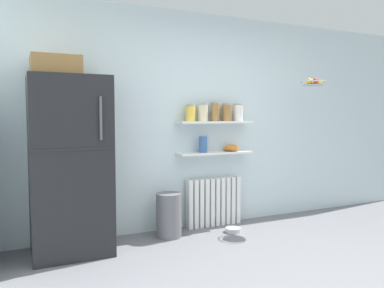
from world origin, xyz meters
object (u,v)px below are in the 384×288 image
at_px(storage_jar_4, 238,113).
at_px(storage_jar_3, 227,112).
at_px(storage_jar_2, 215,112).
at_px(trash_bin, 169,215).
at_px(radiator, 213,202).
at_px(pet_food_bowl, 233,230).
at_px(hanging_fruit_basket, 313,82).
at_px(refrigerator, 69,162).
at_px(vase, 203,144).
at_px(shelf_bowl, 231,148).
at_px(storage_jar_1, 203,113).
at_px(storage_jar_0, 190,113).

bearing_deg(storage_jar_4, storage_jar_3, 180.00).
distance_m(storage_jar_2, trash_bin, 1.35).
distance_m(radiator, pet_food_bowl, 0.45).
distance_m(trash_bin, hanging_fruit_basket, 2.42).
bearing_deg(refrigerator, trash_bin, 2.72).
bearing_deg(storage_jar_3, vase, 180.00).
xyz_separation_m(storage_jar_2, storage_jar_3, (0.16, 0.00, -0.01)).
bearing_deg(shelf_bowl, storage_jar_3, 180.00).
bearing_deg(storage_jar_3, trash_bin, -168.95).
relative_size(trash_bin, hanging_fruit_basket, 1.62).
height_order(vase, pet_food_bowl, vase).
bearing_deg(vase, storage_jar_3, 0.00).
height_order(refrigerator, storage_jar_2, refrigerator).
relative_size(refrigerator, vase, 9.72).
bearing_deg(storage_jar_1, pet_food_bowl, -53.09).
xyz_separation_m(storage_jar_3, shelf_bowl, (0.07, 0.00, -0.44)).
bearing_deg(radiator, vase, -169.53).
height_order(radiator, storage_jar_4, storage_jar_4).
xyz_separation_m(refrigerator, vase, (1.57, 0.21, 0.11)).
distance_m(storage_jar_4, trash_bin, 1.54).
bearing_deg(radiator, storage_jar_1, -169.68).
bearing_deg(pet_food_bowl, trash_bin, 168.25).
height_order(pet_food_bowl, hanging_fruit_basket, hanging_fruit_basket).
relative_size(storage_jar_0, storage_jar_2, 0.83).
xyz_separation_m(storage_jar_2, trash_bin, (-0.67, -0.16, -1.17)).
relative_size(radiator, storage_jar_1, 3.40).
bearing_deg(refrigerator, pet_food_bowl, -3.31).
relative_size(radiator, shelf_bowl, 3.67).
relative_size(storage_jar_1, shelf_bowl, 1.08).
xyz_separation_m(refrigerator, storage_jar_1, (1.57, 0.21, 0.49)).
height_order(refrigerator, trash_bin, refrigerator).
relative_size(storage_jar_1, storage_jar_3, 0.95).
bearing_deg(storage_jar_3, hanging_fruit_basket, -19.90).
bearing_deg(storage_jar_1, radiator, 10.32).
height_order(storage_jar_0, trash_bin, storage_jar_0).
distance_m(storage_jar_1, trash_bin, 1.27).
height_order(storage_jar_0, storage_jar_1, storage_jar_1).
height_order(radiator, hanging_fruit_basket, hanging_fruit_basket).
bearing_deg(trash_bin, hanging_fruit_basket, -6.40).
bearing_deg(shelf_bowl, vase, 180.00).
bearing_deg(vase, storage_jar_1, -180.00).
distance_m(radiator, storage_jar_1, 1.12).
distance_m(storage_jar_0, hanging_fruit_basket, 1.62).
height_order(storage_jar_1, pet_food_bowl, storage_jar_1).
distance_m(refrigerator, shelf_bowl, 1.98).
bearing_deg(storage_jar_0, storage_jar_3, -0.00).
height_order(storage_jar_3, vase, storage_jar_3).
xyz_separation_m(radiator, hanging_fruit_basket, (1.19, -0.40, 1.49)).
bearing_deg(storage_jar_0, trash_bin, -154.44).
distance_m(refrigerator, radiator, 1.86).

